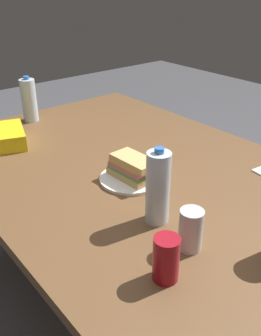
{
  "coord_description": "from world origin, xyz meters",
  "views": [
    {
      "loc": [
        1.0,
        -0.83,
        1.44
      ],
      "look_at": [
        0.09,
        -0.07,
        0.81
      ],
      "focal_mm": 39.93,
      "sensor_mm": 36.0,
      "label": 1
    }
  ],
  "objects_px": {
    "water_bottle_tall": "(158,188)",
    "soda_can_silver": "(191,230)",
    "dining_table": "(131,183)",
    "water_bottle_spare": "(29,100)",
    "paper_plate": "(130,179)",
    "chip_bag": "(6,137)",
    "soda_can_red": "(166,259)",
    "sandwich": "(132,168)"
  },
  "relations": [
    {
      "from": "water_bottle_tall",
      "to": "water_bottle_spare",
      "type": "relative_size",
      "value": 1.07
    },
    {
      "from": "water_bottle_tall",
      "to": "soda_can_red",
      "type": "bearing_deg",
      "value": -37.99
    },
    {
      "from": "paper_plate",
      "to": "soda_can_red",
      "type": "height_order",
      "value": "soda_can_red"
    },
    {
      "from": "soda_can_red",
      "to": "water_bottle_tall",
      "type": "relative_size",
      "value": 0.5
    },
    {
      "from": "paper_plate",
      "to": "water_bottle_spare",
      "type": "xyz_separation_m",
      "value": [
        -0.8,
        0.0,
        0.1
      ]
    },
    {
      "from": "soda_can_silver",
      "to": "sandwich",
      "type": "bearing_deg",
      "value": 163.39
    },
    {
      "from": "water_bottle_tall",
      "to": "soda_can_silver",
      "type": "height_order",
      "value": "water_bottle_tall"
    },
    {
      "from": "chip_bag",
      "to": "water_bottle_tall",
      "type": "bearing_deg",
      "value": -153.27
    },
    {
      "from": "water_bottle_spare",
      "to": "soda_can_silver",
      "type": "xyz_separation_m",
      "value": [
        1.19,
        -0.11,
        -0.05
      ]
    },
    {
      "from": "dining_table",
      "to": "water_bottle_tall",
      "type": "height_order",
      "value": "water_bottle_tall"
    },
    {
      "from": "paper_plate",
      "to": "soda_can_red",
      "type": "bearing_deg",
      "value": -29.44
    },
    {
      "from": "paper_plate",
      "to": "soda_can_silver",
      "type": "distance_m",
      "value": 0.41
    },
    {
      "from": "dining_table",
      "to": "soda_can_red",
      "type": "bearing_deg",
      "value": -31.34
    },
    {
      "from": "paper_plate",
      "to": "sandwich",
      "type": "xyz_separation_m",
      "value": [
        0.0,
        0.0,
        0.05
      ]
    },
    {
      "from": "paper_plate",
      "to": "soda_can_silver",
      "type": "relative_size",
      "value": 1.86
    },
    {
      "from": "dining_table",
      "to": "chip_bag",
      "type": "bearing_deg",
      "value": -150.52
    },
    {
      "from": "sandwich",
      "to": "soda_can_silver",
      "type": "relative_size",
      "value": 1.53
    },
    {
      "from": "water_bottle_tall",
      "to": "water_bottle_spare",
      "type": "bearing_deg",
      "value": 174.77
    },
    {
      "from": "chip_bag",
      "to": "paper_plate",
      "type": "bearing_deg",
      "value": -141.56
    },
    {
      "from": "sandwich",
      "to": "water_bottle_tall",
      "type": "height_order",
      "value": "water_bottle_tall"
    },
    {
      "from": "dining_table",
      "to": "water_bottle_spare",
      "type": "xyz_separation_m",
      "value": [
        -0.71,
        -0.07,
        0.19
      ]
    },
    {
      "from": "sandwich",
      "to": "soda_can_silver",
      "type": "bearing_deg",
      "value": -16.61
    },
    {
      "from": "soda_can_silver",
      "to": "paper_plate",
      "type": "bearing_deg",
      "value": 163.81
    },
    {
      "from": "water_bottle_spare",
      "to": "soda_can_red",
      "type": "bearing_deg",
      "value": -11.25
    },
    {
      "from": "dining_table",
      "to": "paper_plate",
      "type": "relative_size",
      "value": 7.34
    },
    {
      "from": "soda_can_red",
      "to": "soda_can_silver",
      "type": "distance_m",
      "value": 0.14
    },
    {
      "from": "dining_table",
      "to": "water_bottle_spare",
      "type": "relative_size",
      "value": 7.33
    },
    {
      "from": "paper_plate",
      "to": "sandwich",
      "type": "relative_size",
      "value": 1.22
    },
    {
      "from": "dining_table",
      "to": "soda_can_red",
      "type": "distance_m",
      "value": 0.63
    },
    {
      "from": "paper_plate",
      "to": "sandwich",
      "type": "distance_m",
      "value": 0.05
    },
    {
      "from": "soda_can_red",
      "to": "dining_table",
      "type": "bearing_deg",
      "value": 148.66
    },
    {
      "from": "paper_plate",
      "to": "water_bottle_spare",
      "type": "bearing_deg",
      "value": 179.98
    },
    {
      "from": "chip_bag",
      "to": "soda_can_silver",
      "type": "bearing_deg",
      "value": -155.63
    },
    {
      "from": "chip_bag",
      "to": "soda_can_silver",
      "type": "height_order",
      "value": "soda_can_silver"
    },
    {
      "from": "water_bottle_spare",
      "to": "soda_can_silver",
      "type": "bearing_deg",
      "value": -5.49
    },
    {
      "from": "chip_bag",
      "to": "water_bottle_tall",
      "type": "height_order",
      "value": "water_bottle_tall"
    },
    {
      "from": "dining_table",
      "to": "sandwich",
      "type": "relative_size",
      "value": 8.94
    },
    {
      "from": "paper_plate",
      "to": "chip_bag",
      "type": "height_order",
      "value": "chip_bag"
    },
    {
      "from": "dining_table",
      "to": "paper_plate",
      "type": "xyz_separation_m",
      "value": [
        0.09,
        -0.07,
        0.09
      ]
    },
    {
      "from": "paper_plate",
      "to": "water_bottle_tall",
      "type": "bearing_deg",
      "value": -21.44
    },
    {
      "from": "sandwich",
      "to": "paper_plate",
      "type": "bearing_deg",
      "value": -150.4
    },
    {
      "from": "dining_table",
      "to": "chip_bag",
      "type": "height_order",
      "value": "chip_bag"
    }
  ]
}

